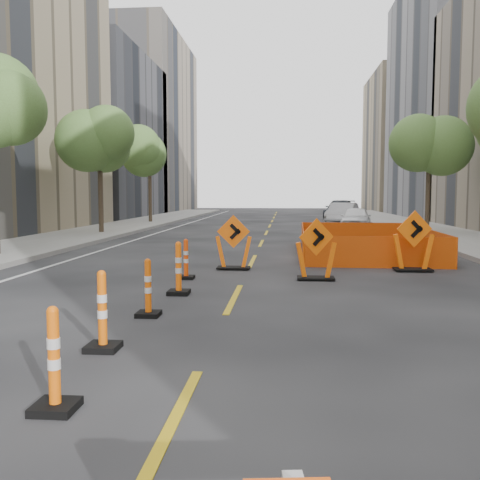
# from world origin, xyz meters

# --- Properties ---
(ground_plane) EXTENTS (140.00, 140.00, 0.00)m
(ground_plane) POSITION_xyz_m (0.00, 0.00, 0.00)
(ground_plane) COLOR black
(sidewalk_left) EXTENTS (4.00, 90.00, 0.15)m
(sidewalk_left) POSITION_xyz_m (-9.00, 12.00, 0.07)
(sidewalk_left) COLOR gray
(sidewalk_left) RESTS_ON ground
(bld_left_d) EXTENTS (12.00, 16.00, 14.00)m
(bld_left_d) POSITION_xyz_m (-17.00, 39.20, 7.00)
(bld_left_d) COLOR #4C4C51
(bld_left_d) RESTS_ON ground
(bld_left_e) EXTENTS (12.00, 20.00, 20.00)m
(bld_left_e) POSITION_xyz_m (-17.00, 55.60, 10.00)
(bld_left_e) COLOR gray
(bld_left_e) RESTS_ON ground
(bld_right_d) EXTENTS (12.00, 18.00, 20.00)m
(bld_right_d) POSITION_xyz_m (17.00, 40.20, 10.00)
(bld_right_d) COLOR gray
(bld_right_d) RESTS_ON ground
(bld_right_e) EXTENTS (12.00, 14.00, 16.00)m
(bld_right_e) POSITION_xyz_m (17.00, 58.60, 8.00)
(bld_right_e) COLOR tan
(bld_right_e) RESTS_ON ground
(tree_l_c) EXTENTS (2.80, 2.80, 5.95)m
(tree_l_c) POSITION_xyz_m (-8.40, 20.00, 4.53)
(tree_l_c) COLOR #382B1E
(tree_l_c) RESTS_ON ground
(tree_l_d) EXTENTS (2.80, 2.80, 5.95)m
(tree_l_d) POSITION_xyz_m (-8.40, 30.00, 4.53)
(tree_l_d) COLOR #382B1E
(tree_l_d) RESTS_ON ground
(tree_r_c) EXTENTS (2.80, 2.80, 5.95)m
(tree_r_c) POSITION_xyz_m (8.40, 22.00, 4.53)
(tree_r_c) COLOR #382B1E
(tree_r_c) RESTS_ON ground
(channelizer_2) EXTENTS (0.41, 0.41, 1.05)m
(channelizer_2) POSITION_xyz_m (-1.20, -1.74, 0.52)
(channelizer_2) COLOR #FF670A
(channelizer_2) RESTS_ON ground
(channelizer_3) EXTENTS (0.43, 0.43, 1.10)m
(channelizer_3) POSITION_xyz_m (-1.43, 0.28, 0.55)
(channelizer_3) COLOR #EB5F09
(channelizer_3) RESTS_ON ground
(channelizer_4) EXTENTS (0.40, 0.40, 1.01)m
(channelizer_4) POSITION_xyz_m (-1.33, 2.31, 0.50)
(channelizer_4) COLOR #DE5509
(channelizer_4) RESTS_ON ground
(channelizer_5) EXTENTS (0.44, 0.44, 1.12)m
(channelizer_5) POSITION_xyz_m (-1.20, 4.33, 0.56)
(channelizer_5) COLOR #FF610A
(channelizer_5) RESTS_ON ground
(channelizer_6) EXTENTS (0.40, 0.40, 1.00)m
(channelizer_6) POSITION_xyz_m (-1.43, 6.36, 0.50)
(channelizer_6) COLOR #EA4209
(channelizer_6) RESTS_ON ground
(chevron_sign_left) EXTENTS (1.02, 0.62, 1.52)m
(chevron_sign_left) POSITION_xyz_m (-0.41, 8.12, 0.76)
(chevron_sign_left) COLOR #FF620A
(chevron_sign_left) RESTS_ON ground
(chevron_sign_center) EXTENTS (1.17, 0.95, 1.52)m
(chevron_sign_center) POSITION_xyz_m (1.78, 6.50, 0.76)
(chevron_sign_center) COLOR #F45F0A
(chevron_sign_center) RESTS_ON ground
(chevron_sign_right) EXTENTS (1.23, 0.89, 1.66)m
(chevron_sign_right) POSITION_xyz_m (4.51, 8.17, 0.83)
(chevron_sign_right) COLOR #F7610A
(chevron_sign_right) RESTS_ON ground
(safety_fence) EXTENTS (4.43, 7.34, 0.90)m
(safety_fence) POSITION_xyz_m (3.77, 12.32, 0.45)
(safety_fence) COLOR orange
(safety_fence) RESTS_ON ground
(parked_car_near) EXTENTS (2.25, 4.22, 1.37)m
(parked_car_near) POSITION_xyz_m (5.01, 24.08, 0.68)
(parked_car_near) COLOR white
(parked_car_near) RESTS_ON ground
(parked_car_mid) EXTENTS (2.76, 4.79, 1.49)m
(parked_car_mid) POSITION_xyz_m (4.77, 28.95, 0.75)
(parked_car_mid) COLOR #B0B0B6
(parked_car_mid) RESTS_ON ground
(parked_car_far) EXTENTS (3.24, 5.73, 1.57)m
(parked_car_far) POSITION_xyz_m (5.32, 36.14, 0.78)
(parked_car_far) COLOR black
(parked_car_far) RESTS_ON ground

